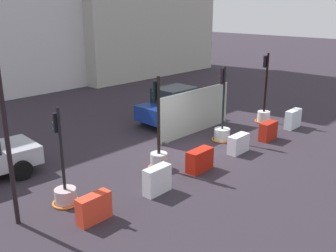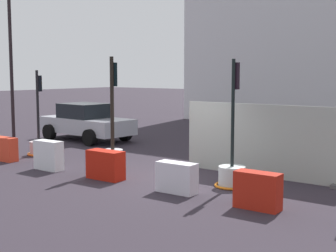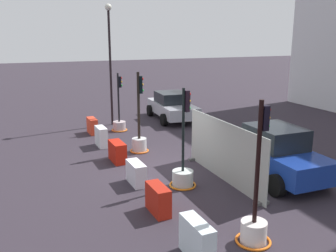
% 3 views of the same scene
% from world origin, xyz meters
% --- Properties ---
extents(ground_plane, '(120.00, 120.00, 0.00)m').
position_xyz_m(ground_plane, '(0.00, 0.00, 0.00)').
color(ground_plane, '#2E2730').
extents(traffic_light_0, '(0.84, 0.84, 3.06)m').
position_xyz_m(traffic_light_0, '(-5.96, 0.10, 0.45)').
color(traffic_light_0, '#BCA8AC').
rests_on(traffic_light_0, ground_plane).
extents(traffic_light_1, '(0.82, 0.82, 3.46)m').
position_xyz_m(traffic_light_1, '(-2.11, -0.08, 0.61)').
color(traffic_light_1, '#BFBCBE').
rests_on(traffic_light_1, ground_plane).
extents(traffic_light_2, '(0.91, 0.91, 3.32)m').
position_xyz_m(traffic_light_2, '(2.04, 0.06, 0.47)').
color(traffic_light_2, silver).
rests_on(traffic_light_2, ground_plane).
extents(traffic_light_3, '(0.88, 0.88, 3.55)m').
position_xyz_m(traffic_light_3, '(5.86, 0.17, 0.58)').
color(traffic_light_3, silver).
rests_on(traffic_light_3, ground_plane).
extents(construction_barrier_0, '(1.02, 0.39, 0.80)m').
position_xyz_m(construction_barrier_0, '(-5.95, -1.34, 0.40)').
color(construction_barrier_0, red).
rests_on(construction_barrier_0, ground_plane).
extents(construction_barrier_1, '(0.99, 0.40, 0.90)m').
position_xyz_m(construction_barrier_1, '(-3.54, -1.42, 0.45)').
color(construction_barrier_1, silver).
rests_on(construction_barrier_1, ground_plane).
extents(construction_barrier_2, '(1.11, 0.49, 0.81)m').
position_xyz_m(construction_barrier_2, '(-1.23, -1.31, 0.40)').
color(construction_barrier_2, '#B81B0D').
rests_on(construction_barrier_2, ground_plane).
extents(construction_barrier_3, '(1.05, 0.44, 0.76)m').
position_xyz_m(construction_barrier_3, '(1.26, -1.33, 0.38)').
color(construction_barrier_3, silver).
rests_on(construction_barrier_3, ground_plane).
extents(construction_barrier_4, '(1.02, 0.43, 0.82)m').
position_xyz_m(construction_barrier_4, '(3.51, -1.42, 0.41)').
color(construction_barrier_4, '#B11F11').
rests_on(construction_barrier_4, ground_plane).
extents(construction_barrier_5, '(1.11, 0.40, 0.91)m').
position_xyz_m(construction_barrier_5, '(5.92, -1.42, 0.46)').
color(construction_barrier_5, silver).
rests_on(construction_barrier_5, ground_plane).
extents(car_blue_estate, '(4.19, 2.26, 1.85)m').
position_xyz_m(car_blue_estate, '(2.62, 3.40, 0.91)').
color(car_blue_estate, navy).
rests_on(car_blue_estate, ground_plane).
extents(site_fence_panel, '(4.87, 0.50, 2.09)m').
position_xyz_m(site_fence_panel, '(2.06, 1.61, 1.01)').
color(site_fence_panel, '#9BA29B').
rests_on(site_fence_panel, ground_plane).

